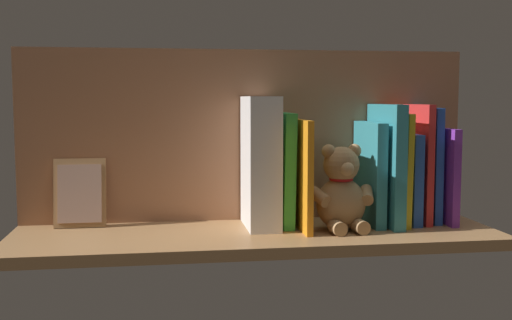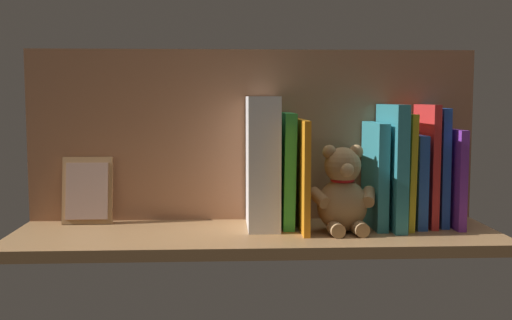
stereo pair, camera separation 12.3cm
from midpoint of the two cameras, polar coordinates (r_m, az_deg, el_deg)
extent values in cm
cube|color=#A87A4C|center=(125.17, 2.83, -6.95)|extent=(95.56, 29.79, 2.20)
cube|color=#9B6545|center=(134.99, 2.33, 2.26)|extent=(95.56, 1.50, 36.47)
cube|color=purple|center=(136.98, 19.72, -1.49)|extent=(1.61, 15.25, 19.92)
cube|color=blue|center=(137.02, 18.57, -0.56)|extent=(1.84, 12.63, 24.15)
cube|color=red|center=(135.58, 17.71, -0.44)|extent=(1.48, 13.77, 24.87)
cube|color=blue|center=(134.86, 16.67, -1.74)|extent=(2.02, 14.15, 18.80)
cube|color=yellow|center=(133.17, 15.79, -0.89)|extent=(1.59, 15.49, 23.08)
cube|color=teal|center=(131.31, 14.83, -0.54)|extent=(2.43, 17.45, 24.92)
cube|color=teal|center=(131.53, 13.38, -1.30)|extent=(2.25, 15.49, 21.27)
ellipsoid|color=tan|center=(125.34, 10.64, -4.09)|extent=(10.55, 9.59, 10.40)
sphere|color=tan|center=(124.27, 10.70, -0.50)|extent=(7.15, 7.15, 7.15)
sphere|color=tan|center=(124.87, 11.90, 0.74)|extent=(2.76, 2.76, 2.76)
sphere|color=tan|center=(123.21, 9.54, 0.72)|extent=(2.76, 2.76, 2.76)
sphere|color=tan|center=(121.46, 11.14, -0.91)|extent=(2.76, 2.76, 2.76)
cylinder|color=tan|center=(125.46, 12.99, -3.29)|extent=(3.72, 5.58, 3.85)
cylinder|color=tan|center=(122.38, 8.64, -3.43)|extent=(4.34, 5.66, 3.85)
cylinder|color=tan|center=(122.69, 12.29, -6.15)|extent=(3.06, 4.11, 2.76)
cylinder|color=tan|center=(121.21, 10.20, -6.25)|extent=(3.06, 4.11, 2.76)
torus|color=red|center=(124.60, 10.68, -1.81)|extent=(5.10, 5.10, 0.81)
cube|color=orange|center=(126.37, 6.94, -1.31)|extent=(1.22, 18.91, 21.94)
cube|color=green|center=(128.70, 5.59, -0.89)|extent=(2.68, 13.17, 23.24)
cube|color=silver|center=(126.84, 3.37, -0.21)|extent=(6.29, 15.04, 26.53)
cube|color=#A87A4C|center=(134.27, -12.55, -2.74)|extent=(10.31, 3.71, 14.06)
cube|color=tan|center=(133.57, -12.60, -2.78)|extent=(8.66, 2.48, 11.70)
camera|label=1|loc=(0.06, -87.14, 0.28)|focal=44.03mm
camera|label=2|loc=(0.06, 92.86, -0.28)|focal=44.03mm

